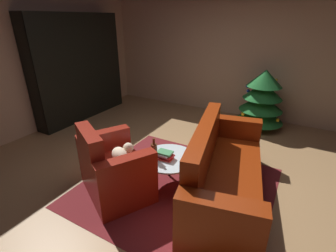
# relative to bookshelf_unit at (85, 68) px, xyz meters

# --- Properties ---
(ground_plane) EXTENTS (7.27, 7.27, 0.00)m
(ground_plane) POSITION_rel_bookshelf_unit_xyz_m (2.81, -1.14, -1.07)
(ground_plane) COLOR #9A744A
(wall_back) EXTENTS (6.18, 0.06, 2.72)m
(wall_back) POSITION_rel_bookshelf_unit_xyz_m (2.81, 1.68, 0.29)
(wall_back) COLOR tan
(wall_back) RESTS_ON ground
(wall_left) EXTENTS (0.06, 5.71, 2.72)m
(wall_left) POSITION_rel_bookshelf_unit_xyz_m (-0.25, -1.14, 0.29)
(wall_left) COLOR tan
(wall_left) RESTS_ON ground
(area_rug) EXTENTS (2.36, 2.23, 0.01)m
(area_rug) POSITION_rel_bookshelf_unit_xyz_m (3.01, -1.43, -1.06)
(area_rug) COLOR maroon
(area_rug) RESTS_ON ground
(bookshelf_unit) EXTENTS (0.35, 2.20, 2.17)m
(bookshelf_unit) POSITION_rel_bookshelf_unit_xyz_m (0.00, 0.00, 0.00)
(bookshelf_unit) COLOR black
(bookshelf_unit) RESTS_ON ground
(armchair_red) EXTENTS (1.15, 1.06, 0.93)m
(armchair_red) POSITION_rel_bookshelf_unit_xyz_m (2.36, -1.90, -0.74)
(armchair_red) COLOR maroon
(armchair_red) RESTS_ON ground
(couch_red) EXTENTS (1.18, 2.19, 0.94)m
(couch_red) POSITION_rel_bookshelf_unit_xyz_m (3.57, -1.29, -0.75)
(couch_red) COLOR maroon
(couch_red) RESTS_ON ground
(coffee_table) EXTENTS (0.72, 0.72, 0.43)m
(coffee_table) POSITION_rel_bookshelf_unit_xyz_m (2.89, -1.43, -0.68)
(coffee_table) COLOR black
(coffee_table) RESTS_ON ground
(book_stack_on_table) EXTENTS (0.23, 0.17, 0.10)m
(book_stack_on_table) POSITION_rel_bookshelf_unit_xyz_m (2.86, -1.48, -0.59)
(book_stack_on_table) COLOR red
(book_stack_on_table) RESTS_ON coffee_table
(bottle_on_table) EXTENTS (0.08, 0.08, 0.31)m
(bottle_on_table) POSITION_rel_bookshelf_unit_xyz_m (2.77, -1.58, -0.52)
(bottle_on_table) COLOR #532A19
(bottle_on_table) RESTS_ON coffee_table
(decorated_tree) EXTENTS (0.92, 0.92, 1.18)m
(decorated_tree) POSITION_rel_bookshelf_unit_xyz_m (3.56, 1.12, -0.47)
(decorated_tree) COLOR brown
(decorated_tree) RESTS_ON ground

